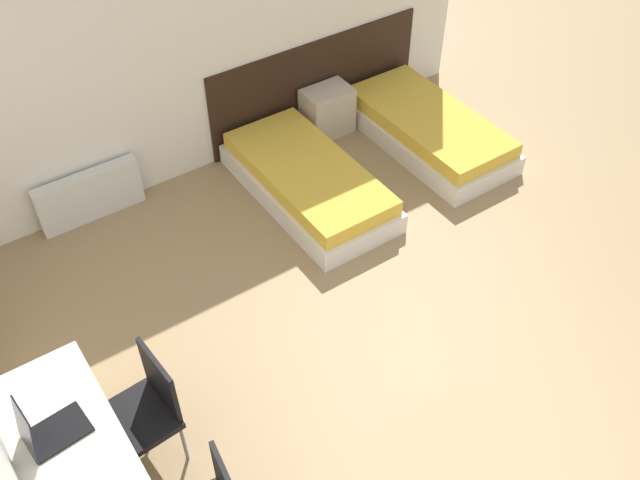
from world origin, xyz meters
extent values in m
cube|color=white|center=(0.00, 4.48, 1.35)|extent=(6.14, 0.05, 2.70)
cube|color=black|center=(1.31, 4.44, 0.48)|extent=(2.47, 0.03, 0.96)
cube|color=silver|center=(0.57, 3.48, 0.10)|extent=(0.90, 1.85, 0.21)
cube|color=gold|center=(0.57, 3.48, 0.28)|extent=(0.82, 1.77, 0.15)
cube|color=silver|center=(2.05, 3.48, 0.10)|extent=(0.90, 1.85, 0.21)
cube|color=gold|center=(2.05, 3.48, 0.28)|extent=(0.82, 1.77, 0.15)
cube|color=beige|center=(1.31, 4.24, 0.25)|extent=(0.50, 0.34, 0.51)
cube|color=silver|center=(-1.22, 4.36, 0.24)|extent=(0.96, 0.12, 0.49)
cube|color=beige|center=(-2.27, 2.41, 0.34)|extent=(0.55, 0.04, 0.69)
cube|color=black|center=(-1.85, 1.85, 0.43)|extent=(0.50, 0.50, 0.05)
cube|color=black|center=(-1.63, 1.87, 0.68)|extent=(0.06, 0.42, 0.45)
cylinder|color=slate|center=(-2.03, 1.63, 0.20)|extent=(0.02, 0.02, 0.40)
cylinder|color=slate|center=(-2.06, 2.04, 0.20)|extent=(0.02, 0.02, 0.40)
cylinder|color=slate|center=(-1.63, 1.66, 0.20)|extent=(0.02, 0.02, 0.40)
cylinder|color=slate|center=(-1.66, 2.07, 0.20)|extent=(0.02, 0.02, 0.40)
cube|color=black|center=(-2.29, 1.83, 0.73)|extent=(0.38, 0.28, 0.02)
cube|color=black|center=(-2.44, 1.82, 0.91)|extent=(0.09, 0.25, 0.35)
camera|label=1|loc=(-2.26, -0.85, 4.46)|focal=40.00mm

